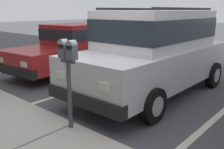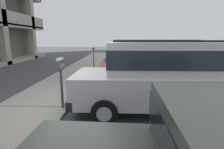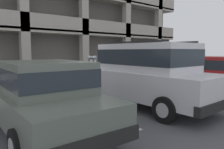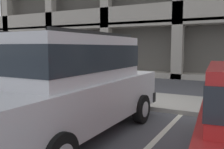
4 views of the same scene
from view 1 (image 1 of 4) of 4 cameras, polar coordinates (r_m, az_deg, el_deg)
name	(u,v)px [view 1 (image 1 of 4)]	position (r m, az deg, el deg)	size (l,w,h in m)	color
ground_plane	(84,128)	(4.56, -6.36, -12.06)	(80.00, 80.00, 0.10)	#4C4C51
parking_stall_lines	(82,89)	(6.54, -6.95, -3.22)	(13.21, 4.80, 0.01)	silver
silver_suv	(156,49)	(6.05, 9.99, 5.77)	(2.03, 4.78, 2.03)	silver
dark_hatchback	(74,46)	(8.47, -8.68, 6.44)	(2.15, 4.62, 1.54)	red
parking_meter_near	(68,63)	(3.89, -9.99, 2.52)	(0.35, 0.12, 1.44)	#47474C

